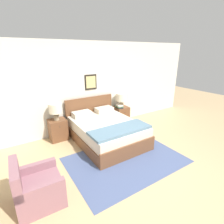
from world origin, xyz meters
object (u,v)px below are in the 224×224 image
nightstand_by_door (121,115)px  table_lamp_by_door (121,98)px  table_lamp_near_window (56,109)px  armchair (37,188)px  bed (106,131)px  nightstand_near_window (58,130)px

nightstand_by_door → table_lamp_by_door: table_lamp_by_door is taller
table_lamp_near_window → armchair: bearing=-115.1°
bed → nightstand_by_door: 1.32m
nightstand_near_window → table_lamp_near_window: table_lamp_near_window is taller
armchair → nightstand_by_door: 3.61m
table_lamp_near_window → table_lamp_by_door: (2.12, 0.00, 0.00)m
nightstand_near_window → table_lamp_near_window: (-0.01, -0.00, 0.60)m
armchair → nightstand_near_window: size_ratio=1.36×
table_lamp_near_window → nightstand_near_window: bearing=32.4°
table_lamp_by_door → table_lamp_near_window: bearing=180.0°
nightstand_by_door → armchair: bearing=-147.2°
armchair → table_lamp_by_door: bearing=125.0°
bed → table_lamp_by_door: (1.06, 0.79, 0.58)m
bed → table_lamp_by_door: size_ratio=4.37×
nightstand_near_window → bed: bearing=-36.9°
nightstand_near_window → table_lamp_by_door: table_lamp_by_door is taller
bed → table_lamp_near_window: table_lamp_near_window is taller
table_lamp_near_window → nightstand_by_door: bearing=0.1°
nightstand_by_door → nightstand_near_window: bearing=180.0°
bed → nightstand_by_door: bed is taller
armchair → table_lamp_near_window: (0.91, 1.95, 0.61)m
bed → nightstand_near_window: 1.32m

